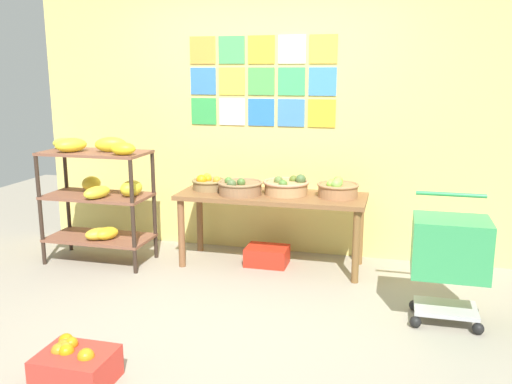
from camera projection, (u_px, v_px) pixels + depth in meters
name	position (u px, v px, depth m)	size (l,w,h in m)	color
ground	(212.00, 317.00, 3.93)	(9.23, 9.23, 0.00)	gray
back_wall_with_art	(266.00, 106.00, 5.18)	(4.60, 0.07, 2.80)	#E3D06C
banana_shelf_unit	(98.00, 188.00, 4.95)	(0.95, 0.55, 1.16)	#30231B
display_table	(272.00, 203.00, 4.88)	(1.66, 0.59, 0.66)	brown
fruit_basket_centre	(240.00, 187.00, 4.83)	(0.40, 0.40, 0.16)	#886141
fruit_basket_right	(286.00, 186.00, 4.85)	(0.41, 0.41, 0.18)	tan
fruit_basket_back_left	(338.00, 189.00, 4.74)	(0.36, 0.36, 0.17)	#9C6B44
fruit_basket_back_right	(208.00, 183.00, 5.04)	(0.32, 0.32, 0.15)	olive
produce_crate_under_table	(267.00, 256.00, 5.00)	(0.38, 0.28, 0.17)	red
orange_crate_foreground	(75.00, 365.00, 3.08)	(0.41, 0.33, 0.24)	red
shopping_cart	(450.00, 251.00, 3.75)	(0.50, 0.43, 0.89)	black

